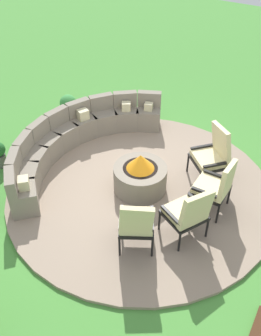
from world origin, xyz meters
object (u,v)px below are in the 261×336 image
object	(u,v)px
lounge_chair_front_left	(136,222)
curved_stone_bench	(76,139)
lounge_chair_front_right	(188,212)
lounge_chair_back_right	(213,153)
potted_plant_2	(69,109)
lounge_chair_back_left	(216,186)
fire_pit	(140,176)

from	to	relation	value
lounge_chair_front_left	curved_stone_bench	bearing A→B (deg)	117.85
curved_stone_bench	lounge_chair_front_right	size ratio (longest dim) A/B	3.80
lounge_chair_back_right	curved_stone_bench	bearing A→B (deg)	56.83
potted_plant_2	lounge_chair_front_right	bearing A→B (deg)	-116.45
lounge_chair_back_left	curved_stone_bench	bearing A→B (deg)	88.03
fire_pit	lounge_chair_back_left	xyz separation A→B (m)	(0.16, -1.34, 0.24)
potted_plant_2	lounge_chair_front_left	bearing A→B (deg)	-127.75
potted_plant_2	fire_pit	bearing A→B (deg)	-115.65
lounge_chair_back_left	potted_plant_2	size ratio (longest dim) A/B	1.48
lounge_chair_front_right	potted_plant_2	bearing A→B (deg)	91.42
curved_stone_bench	potted_plant_2	distance (m)	1.24
lounge_chair_front_left	lounge_chair_front_right	distance (m)	0.82
lounge_chair_back_left	lounge_chair_back_right	size ratio (longest dim) A/B	0.92
lounge_chair_front_left	lounge_chair_front_right	xyz separation A→B (m)	(0.57, -0.58, 0.00)
lounge_chair_front_left	lounge_chair_back_right	size ratio (longest dim) A/B	0.92
fire_pit	potted_plant_2	size ratio (longest dim) A/B	1.36
curved_stone_bench	lounge_chair_front_left	bearing A→B (deg)	-123.85
fire_pit	curved_stone_bench	size ratio (longest dim) A/B	0.24
lounge_chair_front_right	potted_plant_2	world-z (taller)	lounge_chair_front_right
fire_pit	lounge_chair_back_left	world-z (taller)	lounge_chair_back_left
curved_stone_bench	lounge_chair_front_left	distance (m)	2.73
lounge_chair_front_left	potted_plant_2	size ratio (longest dim) A/B	1.48
lounge_chair_front_right	lounge_chair_back_right	world-z (taller)	lounge_chair_back_right
lounge_chair_back_left	potted_plant_2	bearing A→B (deg)	75.69
lounge_chair_back_left	potted_plant_2	distance (m)	3.99
curved_stone_bench	potted_plant_2	xyz separation A→B (m)	(0.90, 0.85, -0.01)
curved_stone_bench	lounge_chair_back_right	distance (m)	2.72
fire_pit	curved_stone_bench	xyz separation A→B (m)	(0.31, 1.65, 0.02)
lounge_chair_front_right	lounge_chair_front_left	bearing A→B (deg)	162.22
curved_stone_bench	lounge_chair_back_left	bearing A→B (deg)	-92.87
lounge_chair_back_right	lounge_chair_back_left	bearing A→B (deg)	158.35
fire_pit	lounge_chair_front_left	world-z (taller)	lounge_chair_front_left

